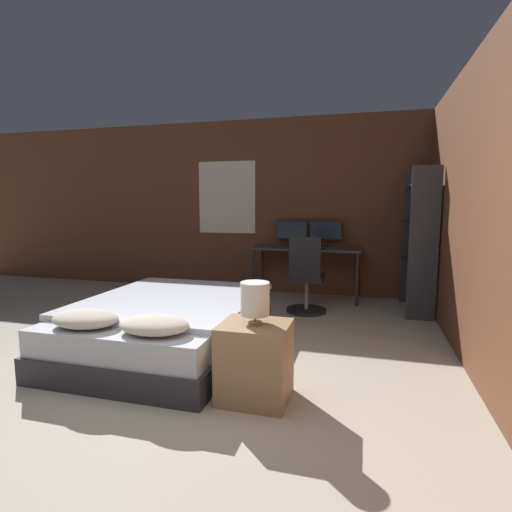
{
  "coord_description": "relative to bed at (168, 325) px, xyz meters",
  "views": [
    {
      "loc": [
        1.29,
        -1.96,
        1.41
      ],
      "look_at": [
        -0.03,
        2.82,
        0.75
      ],
      "focal_mm": 28.0,
      "sensor_mm": 36.0,
      "label": 1
    }
  ],
  "objects": [
    {
      "name": "keyboard",
      "position": [
        0.97,
        2.25,
        0.53
      ],
      "size": [
        0.36,
        0.13,
        0.02
      ],
      "color": "black",
      "rests_on": "desk"
    },
    {
      "name": "bed",
      "position": [
        0.0,
        0.0,
        0.0
      ],
      "size": [
        1.58,
        2.08,
        0.57
      ],
      "color": "#2D2D33",
      "rests_on": "ground_plane"
    },
    {
      "name": "office_chair",
      "position": [
        1.09,
        1.66,
        0.15
      ],
      "size": [
        0.52,
        0.52,
        0.99
      ],
      "color": "black",
      "rests_on": "ground_plane"
    },
    {
      "name": "bedside_lamp",
      "position": [
        1.07,
        -0.72,
        0.49
      ],
      "size": [
        0.21,
        0.21,
        0.3
      ],
      "color": "gray",
      "rests_on": "nightstand"
    },
    {
      "name": "wall_side_right",
      "position": [
        2.69,
        0.11,
        1.1
      ],
      "size": [
        0.06,
        12.0,
        2.7
      ],
      "color": "brown",
      "rests_on": "ground_plane"
    },
    {
      "name": "monitor_right",
      "position": [
        1.23,
        2.64,
        0.74
      ],
      "size": [
        0.48,
        0.16,
        0.39
      ],
      "color": "black",
      "rests_on": "desk"
    },
    {
      "name": "ground_plane",
      "position": [
        0.52,
        -1.39,
        -0.25
      ],
      "size": [
        20.0,
        20.0,
        0.0
      ],
      "primitive_type": "plane",
      "color": "#B2A893"
    },
    {
      "name": "monitor_left",
      "position": [
        0.72,
        2.64,
        0.74
      ],
      "size": [
        0.48,
        0.16,
        0.39
      ],
      "color": "black",
      "rests_on": "desk"
    },
    {
      "name": "wall_back",
      "position": [
        0.51,
        2.81,
        1.1
      ],
      "size": [
        12.0,
        0.08,
        2.7
      ],
      "color": "brown",
      "rests_on": "ground_plane"
    },
    {
      "name": "nightstand",
      "position": [
        1.07,
        -0.72,
        0.03
      ],
      "size": [
        0.49,
        0.43,
        0.56
      ],
      "color": "#997551",
      "rests_on": "ground_plane"
    },
    {
      "name": "computer_mouse",
      "position": [
        1.25,
        2.25,
        0.54
      ],
      "size": [
        0.07,
        0.05,
        0.04
      ],
      "color": "black",
      "rests_on": "desk"
    },
    {
      "name": "bookshelf",
      "position": [
        2.47,
        2.04,
        0.78
      ],
      "size": [
        0.34,
        0.92,
        1.84
      ],
      "color": "#333338",
      "rests_on": "ground_plane"
    },
    {
      "name": "desk",
      "position": [
        0.97,
        2.44,
        0.43
      ],
      "size": [
        1.58,
        0.6,
        0.77
      ],
      "color": "#38383D",
      "rests_on": "ground_plane"
    }
  ]
}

